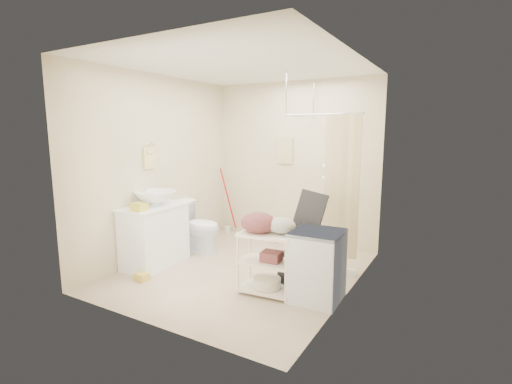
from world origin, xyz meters
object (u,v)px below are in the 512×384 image
Objects in this scene: washing_machine at (317,265)px; laundry_rack at (267,257)px; toilet at (198,226)px; vanity at (155,235)px.

laundry_rack is (-0.53, -0.14, 0.04)m from washing_machine.
toilet is 1.01× the size of washing_machine.
vanity reaches higher than toilet.
toilet is 0.91× the size of laundry_rack.
washing_machine is (2.30, 0.08, -0.03)m from vanity.
vanity is 0.78m from toilet.
toilet is at bearing 160.31° from washing_machine.
washing_machine is at bearing 9.22° from laundry_rack.
laundry_rack reaches higher than toilet.
vanity is 1.22× the size of toilet.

